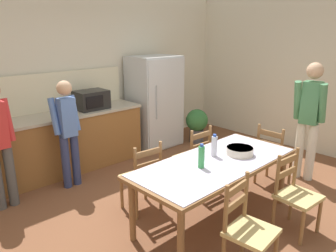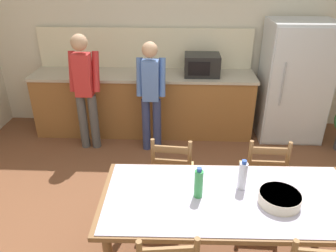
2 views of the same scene
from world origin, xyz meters
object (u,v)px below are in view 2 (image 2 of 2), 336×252
chair_side_far_right (262,174)px  bottle_near_centre (199,183)px  microwave (202,65)px  bottle_off_centre (243,175)px  dining_table (230,204)px  serving_bowl (280,198)px  chair_side_far_left (172,173)px  refrigerator (294,82)px  person_at_sink (85,87)px  person_at_counter (151,92)px

chair_side_far_right → bottle_near_centre: bearing=48.6°
microwave → bottle_off_centre: microwave is taller
dining_table → serving_bowl: size_ratio=6.54×
serving_bowl → chair_side_far_right: 0.90m
bottle_near_centre → chair_side_far_left: bottle_near_centre is taller
serving_bowl → dining_table: bearing=170.4°
refrigerator → dining_table: 2.76m
serving_bowl → chair_side_far_left: bearing=136.7°
bottle_near_centre → serving_bowl: bearing=-5.2°
refrigerator → serving_bowl: size_ratio=5.37×
serving_bowl → person_at_sink: 2.92m
microwave → person_at_sink: 1.67m
serving_bowl → person_at_sink: person_at_sink is taller
microwave → serving_bowl: size_ratio=1.56×
serving_bowl → chair_side_far_right: bearing=83.9°
serving_bowl → chair_side_far_right: (0.09, 0.82, -0.36)m
refrigerator → chair_side_far_left: refrigerator is taller
bottle_near_centre → serving_bowl: 0.63m
chair_side_far_right → person_at_sink: (-2.15, 1.24, 0.47)m
chair_side_far_left → serving_bowl: bearing=141.3°
refrigerator → bottle_off_centre: 2.61m
serving_bowl → person_at_counter: person_at_counter is taller
microwave → chair_side_far_left: (-0.36, -1.76, -0.65)m
refrigerator → dining_table: (-1.21, -2.48, -0.18)m
bottle_off_centre → person_at_counter: bearing=116.2°
microwave → serving_bowl: bearing=-79.3°
person_at_sink → person_at_counter: bearing=-91.3°
chair_side_far_right → person_at_sink: size_ratio=0.56×
refrigerator → chair_side_far_right: bearing=-113.8°
refrigerator → bottle_near_centre: size_ratio=6.36×
person_at_sink → person_at_counter: person_at_sink is taller
bottle_off_centre → serving_bowl: (0.26, -0.18, -0.07)m
refrigerator → chair_side_far_left: size_ratio=1.89×
serving_bowl → bottle_near_centre: bearing=174.8°
person_at_sink → refrigerator: bearing=-80.6°
bottle_near_centre → chair_side_far_left: 0.89m
chair_side_far_left → person_at_sink: 1.81m
chair_side_far_left → refrigerator: bearing=-129.6°
serving_bowl → chair_side_far_left: 1.22m
refrigerator → microwave: size_ratio=3.44×
dining_table → person_at_sink: size_ratio=1.29×
refrigerator → bottle_near_centre: (-1.47, -2.48, 0.02)m
bottle_off_centre → serving_bowl: bearing=-34.0°
bottle_off_centre → microwave: bearing=95.3°
serving_bowl → person_at_sink: bearing=135.1°
refrigerator → chair_side_far_right: size_ratio=1.89×
chair_side_far_left → person_at_counter: bearing=-70.5°
dining_table → bottle_off_centre: 0.25m
microwave → serving_bowl: microwave is taller
chair_side_far_right → serving_bowl: bearing=85.6°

